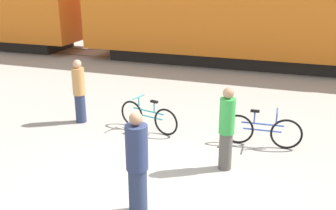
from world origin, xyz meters
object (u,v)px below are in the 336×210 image
person_in_green (227,129)px  bicycle_blue (262,131)px  bicycle_teal (148,117)px  person_in_navy (137,164)px  person_in_tan (79,91)px

person_in_green → bicycle_blue: bearing=113.6°
bicycle_blue → bicycle_teal: size_ratio=1.05×
bicycle_blue → person_in_green: size_ratio=1.03×
bicycle_teal → person_in_navy: (1.14, -3.38, 0.54)m
person_in_green → person_in_navy: bearing=-71.3°
person_in_tan → person_in_navy: size_ratio=0.94×
person_in_tan → person_in_green: 4.38m
person_in_navy → person_in_tan: bearing=133.0°
bicycle_blue → person_in_tan: person_in_tan is taller
person_in_tan → person_in_green: size_ratio=0.98×
person_in_tan → bicycle_teal: bearing=-138.8°
person_in_tan → person_in_navy: (3.07, -3.35, 0.05)m
bicycle_blue → bicycle_teal: (-2.83, 0.03, -0.01)m
bicycle_blue → person_in_navy: person_in_navy is taller
person_in_tan → person_in_green: person_in_green is taller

